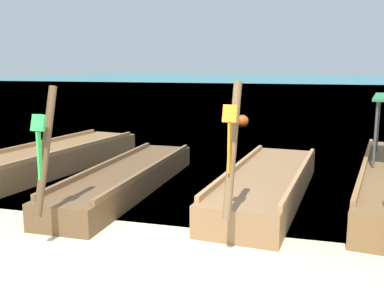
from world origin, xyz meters
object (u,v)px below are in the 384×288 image
longtail_boat_orange_ribbon (267,184)px  mooring_buoy_near (242,121)px  longtail_boat_green_ribbon (127,179)px  longtail_boat_red_ribbon (47,161)px

longtail_boat_orange_ribbon → mooring_buoy_near: longtail_boat_orange_ribbon is taller
longtail_boat_green_ribbon → longtail_boat_orange_ribbon: (2.92, 0.23, 0.03)m
longtail_boat_red_ribbon → longtail_boat_orange_ribbon: longtail_boat_orange_ribbon is taller
longtail_boat_green_ribbon → longtail_boat_orange_ribbon: 2.93m
longtail_boat_orange_ribbon → mooring_buoy_near: (-2.10, 9.96, -0.01)m
longtail_boat_red_ribbon → longtail_boat_green_ribbon: longtail_boat_red_ribbon is taller
longtail_boat_orange_ribbon → longtail_boat_green_ribbon: bearing=-175.4°
longtail_boat_red_ribbon → longtail_boat_orange_ribbon: bearing=-7.4°
longtail_boat_red_ribbon → mooring_buoy_near: longtail_boat_red_ribbon is taller
longtail_boat_red_ribbon → longtail_boat_orange_ribbon: size_ratio=1.16×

